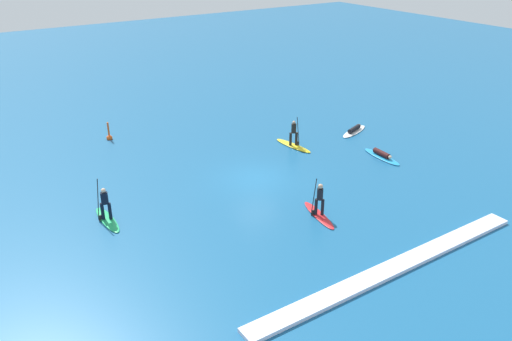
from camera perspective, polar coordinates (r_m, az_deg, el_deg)
ground_plane at (r=30.25m, az=0.00°, el=-0.86°), size 120.00×120.00×0.00m
surfer_on_blue_board at (r=33.95m, az=13.79°, el=1.64°), size 0.96×3.19×0.44m
surfer_on_red_board at (r=26.32m, az=7.01°, el=-4.06°), size 1.18×3.07×2.10m
surfer_on_yellow_board at (r=34.70m, az=4.18°, el=3.33°), size 1.03×3.26×2.09m
surfer_on_white_board at (r=37.93m, az=10.85°, el=4.41°), size 3.17×1.80×0.42m
surfer_on_green_board at (r=26.78m, az=-16.28°, el=-4.43°), size 0.74×2.95×2.33m
marker_buoy at (r=37.31m, az=-15.96°, el=3.65°), size 0.41×0.41×1.35m
wave_crest at (r=23.22m, az=15.02°, el=-10.38°), size 15.18×0.90×0.18m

